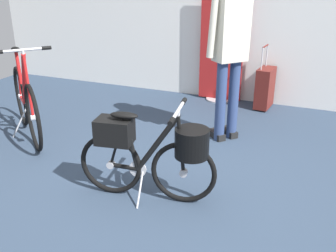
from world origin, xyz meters
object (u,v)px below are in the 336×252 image
at_px(folding_bike_foreground, 152,151).
at_px(visitor_near_wall, 230,44).
at_px(floor_banner_stand, 221,51).
at_px(rolling_suitcase, 265,88).
at_px(display_bike_left, 26,103).

height_order(folding_bike_foreground, visitor_near_wall, visitor_near_wall).
height_order(floor_banner_stand, rolling_suitcase, floor_banner_stand).
relative_size(floor_banner_stand, display_bike_left, 1.33).
relative_size(folding_bike_foreground, rolling_suitcase, 1.33).
height_order(folding_bike_foreground, rolling_suitcase, rolling_suitcase).
height_order(folding_bike_foreground, display_bike_left, display_bike_left).
distance_m(floor_banner_stand, visitor_near_wall, 1.39).
bearing_deg(rolling_suitcase, folding_bike_foreground, -100.10).
bearing_deg(visitor_near_wall, rolling_suitcase, 79.34).
distance_m(folding_bike_foreground, rolling_suitcase, 2.59).
relative_size(floor_banner_stand, folding_bike_foreground, 1.42).
bearing_deg(rolling_suitcase, floor_banner_stand, 169.88).
height_order(display_bike_left, visitor_near_wall, visitor_near_wall).
relative_size(floor_banner_stand, rolling_suitcase, 1.89).
distance_m(folding_bike_foreground, display_bike_left, 1.89).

